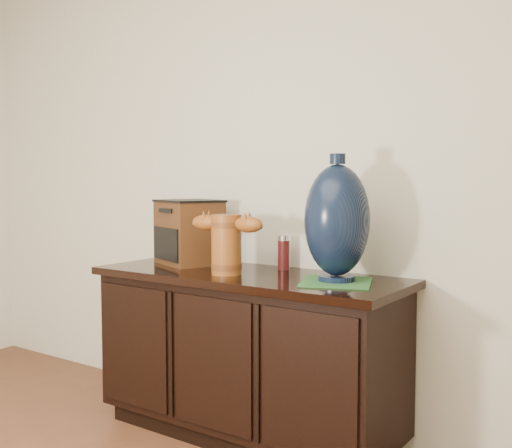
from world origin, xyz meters
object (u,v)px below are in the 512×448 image
Objects in this scene: sideboard at (247,353)px; tv_radio at (189,232)px; terracotta_vessel at (226,241)px; spray_can at (284,253)px; lamp_base at (337,221)px.

sideboard is 3.70× the size of tv_radio.
terracotta_vessel is 2.35× the size of spray_can.
sideboard is 0.68m from tv_radio.
tv_radio is (-0.37, 0.17, 0.01)m from terracotta_vessel.
terracotta_vessel reaches higher than sideboard.
terracotta_vessel reaches higher than spray_can.
tv_radio is 2.46× the size of spray_can.
tv_radio reaches higher than terracotta_vessel.
terracotta_vessel is at bearing -171.22° from lamp_base.
lamp_base is at bearing 16.09° from tv_radio.
spray_can is (0.08, 0.18, 0.45)m from sideboard.
terracotta_vessel is 0.95× the size of tv_radio.
sideboard is at bearing 179.15° from lamp_base.
lamp_base is (0.87, -0.09, 0.09)m from tv_radio.
tv_radio reaches higher than sideboard.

